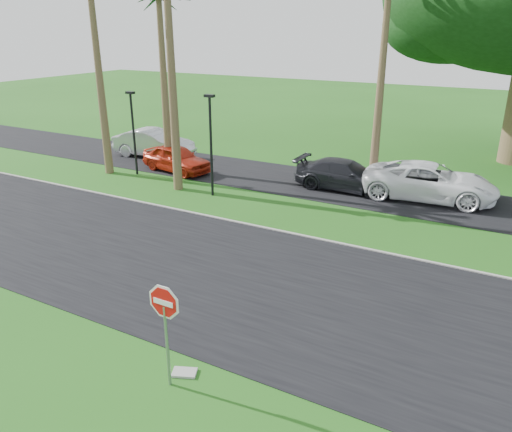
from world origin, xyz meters
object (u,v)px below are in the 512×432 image
at_px(stop_sign_near, 165,316).
at_px(car_dark, 345,175).
at_px(car_silver, 154,144).
at_px(car_minivan, 430,182).
at_px(car_red, 177,159).

relative_size(stop_sign_near, car_dark, 0.54).
height_order(stop_sign_near, car_silver, stop_sign_near).
xyz_separation_m(car_silver, car_minivan, (16.08, -0.09, 0.00)).
bearing_deg(car_silver, car_minivan, -95.98).
bearing_deg(car_red, car_dark, -71.75).
distance_m(car_red, car_minivan, 13.05).
distance_m(stop_sign_near, car_silver, 20.96).
bearing_deg(car_silver, car_red, -127.07).
bearing_deg(car_silver, stop_sign_near, -145.08).
relative_size(stop_sign_near, car_minivan, 0.44).
relative_size(car_red, car_dark, 0.85).
xyz_separation_m(car_red, car_dark, (9.10, 1.34, -0.00)).
bearing_deg(stop_sign_near, car_minivan, 81.15).
distance_m(car_silver, car_dark, 12.28).
relative_size(stop_sign_near, car_red, 0.63).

